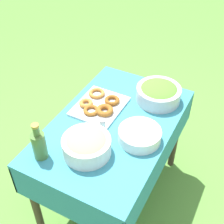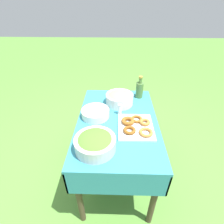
{
  "view_description": "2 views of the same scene",
  "coord_description": "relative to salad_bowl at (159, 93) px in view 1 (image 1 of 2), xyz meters",
  "views": [
    {
      "loc": [
        -1.25,
        -0.65,
        2.07
      ],
      "look_at": [
        -0.01,
        0.0,
        0.85
      ],
      "focal_mm": 50.0,
      "sensor_mm": 36.0,
      "label": 1
    },
    {
      "loc": [
        1.24,
        -0.01,
        1.69
      ],
      "look_at": [
        -0.02,
        -0.05,
        0.82
      ],
      "focal_mm": 28.0,
      "sensor_mm": 36.0,
      "label": 2
    }
  ],
  "objects": [
    {
      "name": "donut_platter",
      "position": [
        -0.25,
        0.31,
        -0.04
      ],
      "size": [
        0.34,
        0.3,
        0.05
      ],
      "color": "silver",
      "rests_on": "picnic_table"
    },
    {
      "name": "ground_plane",
      "position": [
        -0.35,
        0.16,
        -0.81
      ],
      "size": [
        14.0,
        14.0,
        0.0
      ],
      "primitive_type": "plane",
      "color": "#568C38"
    },
    {
      "name": "salad_bowl",
      "position": [
        0.0,
        0.0,
        0.0
      ],
      "size": [
        0.3,
        0.3,
        0.12
      ],
      "color": "silver",
      "rests_on": "picnic_table"
    },
    {
      "name": "olive_oil_bottle",
      "position": [
        -0.77,
        0.39,
        0.03
      ],
      "size": [
        0.08,
        0.08,
        0.24
      ],
      "color": "#4C7238",
      "rests_on": "picnic_table"
    },
    {
      "name": "picnic_table",
      "position": [
        -0.35,
        0.16,
        -0.18
      ],
      "size": [
        1.12,
        0.71,
        0.75
      ],
      "color": "teal",
      "rests_on": "ground_plane"
    },
    {
      "name": "salt_shaker",
      "position": [
        -0.45,
        0.18,
        -0.01
      ],
      "size": [
        0.04,
        0.04,
        0.1
      ],
      "color": "white",
      "rests_on": "picnic_table"
    },
    {
      "name": "plate_stack",
      "position": [
        -0.4,
        -0.04,
        -0.03
      ],
      "size": [
        0.25,
        0.25,
        0.07
      ],
      "color": "white",
      "rests_on": "picnic_table"
    },
    {
      "name": "pasta_bowl",
      "position": [
        -0.63,
        0.18,
        0.0
      ],
      "size": [
        0.27,
        0.27,
        0.12
      ],
      "color": "white",
      "rests_on": "picnic_table"
    }
  ]
}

